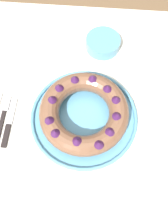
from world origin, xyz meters
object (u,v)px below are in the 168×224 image
fork (3,118)px  side_bowl (103,43)px  cake_knife (8,125)px  bundt_cake (84,112)px  serving_dish (84,117)px

fork → side_bowl: (0.31, 0.32, 0.02)m
cake_knife → fork: bearing=134.0°
cake_knife → side_bowl: side_bowl is taller
bundt_cake → fork: size_ratio=1.52×
bundt_cake → cake_knife: bearing=-169.0°
bundt_cake → side_bowl: 0.30m
bundt_cake → cake_knife: (-0.24, -0.05, -0.05)m
cake_knife → bundt_cake: bearing=8.8°
fork → cake_knife: size_ratio=1.07×
bundt_cake → fork: bundt_cake is taller
side_bowl → bundt_cake: bearing=-98.9°
bundt_cake → fork: (-0.27, -0.02, -0.05)m
bundt_cake → side_bowl: (0.05, 0.30, -0.03)m
bundt_cake → side_bowl: bearing=81.1°
serving_dish → bundt_cake: size_ratio=1.25×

